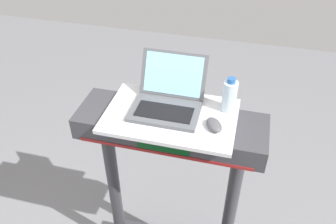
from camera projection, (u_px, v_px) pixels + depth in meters
name	position (u px, v px, depth m)	size (l,w,h in m)	color
desk_board	(171.00, 116.00, 1.63)	(0.61, 0.39, 0.02)	silver
laptop	(168.00, 99.00, 1.64)	(0.32, 0.32, 0.21)	#515459
computer_mouse	(214.00, 125.00, 1.53)	(0.06, 0.10, 0.03)	#4C4C51
water_bottle	(230.00, 96.00, 1.60)	(0.07, 0.07, 0.17)	silver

